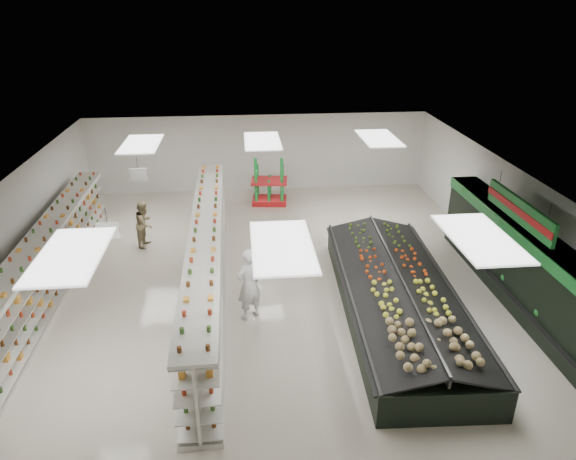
{
  "coord_description": "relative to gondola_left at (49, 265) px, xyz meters",
  "views": [
    {
      "loc": [
        -0.73,
        -12.92,
        7.6
      ],
      "look_at": [
        0.58,
        1.0,
        1.21
      ],
      "focal_mm": 32.0,
      "sensor_mm": 36.0,
      "label": 1
    }
  ],
  "objects": [
    {
      "name": "aisle_sign_far",
      "position": [
        2.33,
        1.86,
        1.92
      ],
      "size": [
        0.52,
        0.06,
        0.75
      ],
      "color": "white",
      "rests_on": "ceiling"
    },
    {
      "name": "hortifruti_banner",
      "position": [
        12.38,
        -1.64,
        1.82
      ],
      "size": [
        0.12,
        3.2,
        0.95
      ],
      "color": "#1F7730",
      "rests_on": "ceiling"
    },
    {
      "name": "wall_back",
      "position": [
        6.13,
        7.86,
        0.77
      ],
      "size": [
        14.0,
        0.02,
        3.2
      ],
      "primitive_type": "cube",
      "color": "white",
      "rests_on": "floor"
    },
    {
      "name": "gondola_center",
      "position": [
        4.37,
        -0.41,
        0.07
      ],
      "size": [
        1.02,
        11.33,
        1.96
      ],
      "rotation": [
        0.0,
        0.0,
        0.02
      ],
      "color": "beige",
      "rests_on": "floor"
    },
    {
      "name": "produce_wall_case",
      "position": [
        12.66,
        -1.64,
        0.41
      ],
      "size": [
        0.93,
        8.0,
        2.2
      ],
      "color": "black",
      "rests_on": "floor"
    },
    {
      "name": "shopper_background",
      "position": [
        2.16,
        2.73,
        -0.05
      ],
      "size": [
        0.65,
        0.86,
        1.57
      ],
      "primitive_type": "imported",
      "rotation": [
        0.0,
        0.0,
        1.32
      ],
      "color": "#9A7F5F",
      "rests_on": "floor"
    },
    {
      "name": "gondola_left",
      "position": [
        0.0,
        0.0,
        0.0
      ],
      "size": [
        0.93,
        10.47,
        1.81
      ],
      "rotation": [
        0.0,
        0.0,
        0.01
      ],
      "color": "beige",
      "rests_on": "floor"
    },
    {
      "name": "wall_right",
      "position": [
        13.13,
        -0.14,
        0.77
      ],
      "size": [
        0.02,
        16.0,
        3.2
      ],
      "primitive_type": "cube",
      "color": "white",
      "rests_on": "floor"
    },
    {
      "name": "wall_left",
      "position": [
        -0.87,
        -0.14,
        0.77
      ],
      "size": [
        0.02,
        16.0,
        3.2
      ],
      "primitive_type": "cube",
      "color": "white",
      "rests_on": "floor"
    },
    {
      "name": "produce_island",
      "position": [
        9.3,
        -2.02,
        -0.3
      ],
      "size": [
        3.19,
        7.94,
        1.17
      ],
      "rotation": [
        0.0,
        0.0,
        -0.05
      ],
      "color": "black",
      "rests_on": "floor"
    },
    {
      "name": "shopper_main",
      "position": [
        5.47,
        -1.83,
        0.15
      ],
      "size": [
        0.86,
        0.8,
        1.96
      ],
      "primitive_type": "imported",
      "rotation": [
        0.0,
        0.0,
        3.77
      ],
      "color": "silver",
      "rests_on": "floor"
    },
    {
      "name": "soda_endcap",
      "position": [
        6.47,
        6.16,
        0.03
      ],
      "size": [
        1.49,
        1.1,
        1.79
      ],
      "rotation": [
        0.0,
        0.0,
        -0.11
      ],
      "color": "red",
      "rests_on": "floor"
    },
    {
      "name": "aisle_sign_near",
      "position": [
        2.33,
        -2.14,
        1.92
      ],
      "size": [
        0.52,
        0.06,
        0.75
      ],
      "color": "white",
      "rests_on": "ceiling"
    },
    {
      "name": "ceiling",
      "position": [
        6.13,
        -0.14,
        2.37
      ],
      "size": [
        14.0,
        16.0,
        0.02
      ],
      "primitive_type": "cube",
      "color": "white",
      "rests_on": "wall_back"
    },
    {
      "name": "floor",
      "position": [
        6.13,
        -0.14,
        -0.83
      ],
      "size": [
        16.0,
        16.0,
        0.0
      ],
      "primitive_type": "plane",
      "color": "beige",
      "rests_on": "ground"
    }
  ]
}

